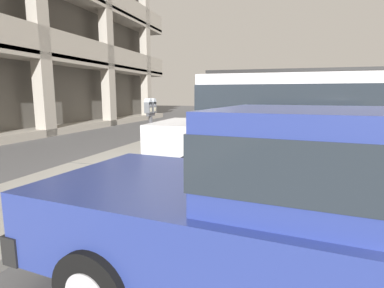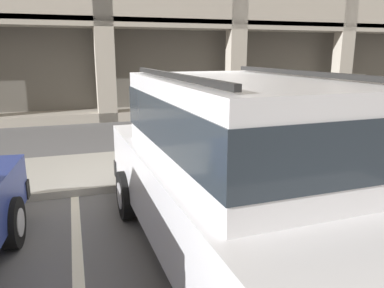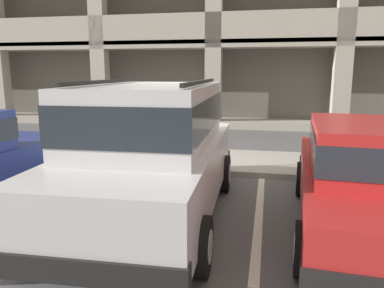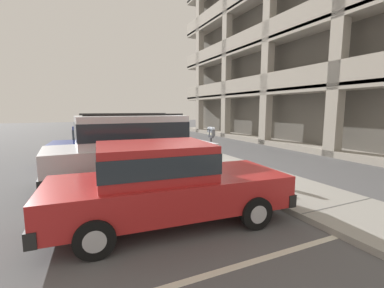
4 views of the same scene
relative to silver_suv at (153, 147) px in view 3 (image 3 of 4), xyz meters
name	(u,v)px [view 3 (image 3 of 4)]	position (x,y,z in m)	size (l,w,h in m)	color
ground_plane	(184,179)	(-0.06, 2.25, -1.14)	(80.00, 80.00, 0.10)	#565659
sidewalk	(196,160)	(-0.06, 3.55, -1.03)	(40.00, 2.20, 0.12)	#9E9B93
parking_stall_lines	(260,206)	(1.52, 0.85, -1.08)	(12.76, 4.80, 0.01)	silver
silver_suv	(153,147)	(0.00, 0.00, 0.00)	(2.13, 4.84, 2.03)	silver
dark_hatchback	(371,176)	(2.93, -0.01, -0.27)	(2.07, 4.60, 1.54)	red
parking_meter_near	(189,117)	(-0.02, 2.60, 0.12)	(0.35, 0.12, 1.45)	#47474C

